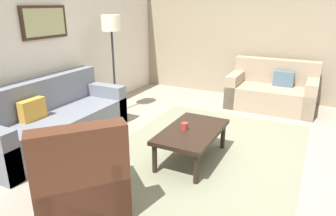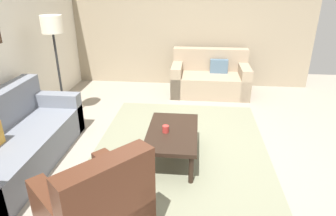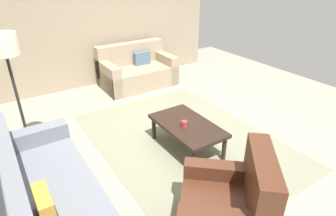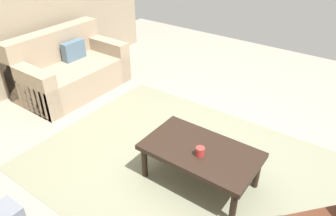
{
  "view_description": "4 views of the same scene",
  "coord_description": "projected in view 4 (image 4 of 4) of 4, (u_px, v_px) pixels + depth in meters",
  "views": [
    {
      "loc": [
        -3.43,
        -1.21,
        1.89
      ],
      "look_at": [
        -0.16,
        0.45,
        0.63
      ],
      "focal_mm": 32.56,
      "sensor_mm": 36.0,
      "label": 1
    },
    {
      "loc": [
        -3.54,
        -0.18,
        2.18
      ],
      "look_at": [
        0.06,
        0.18,
        0.62
      ],
      "focal_mm": 31.66,
      "sensor_mm": 36.0,
      "label": 2
    },
    {
      "loc": [
        -2.9,
        2.2,
        2.39
      ],
      "look_at": [
        -0.17,
        0.41,
        0.74
      ],
      "focal_mm": 30.22,
      "sensor_mm": 36.0,
      "label": 3
    },
    {
      "loc": [
        -1.32,
        2.2,
        2.33
      ],
      "look_at": [
        0.15,
        0.15,
        0.77
      ],
      "focal_mm": 34.04,
      "sensor_mm": 36.0,
      "label": 4
    }
  ],
  "objects": [
    {
      "name": "cup",
      "position": [
        200.0,
        152.0,
        2.92
      ],
      "size": [
        0.08,
        0.08,
        0.09
      ],
      "primitive_type": "cylinder",
      "color": "#B2332D",
      "rests_on": "coffee_table"
    },
    {
      "name": "coffee_table",
      "position": [
        201.0,
        153.0,
        3.05
      ],
      "size": [
        1.1,
        0.64,
        0.41
      ],
      "color": "black",
      "rests_on": "ground_plane"
    },
    {
      "name": "couch_loveseat",
      "position": [
        68.0,
        71.0,
        4.77
      ],
      "size": [
        0.92,
        1.55,
        0.88
      ],
      "color": "gray",
      "rests_on": "ground_plane"
    },
    {
      "name": "ground_plane",
      "position": [
        188.0,
        168.0,
        3.4
      ],
      "size": [
        8.0,
        8.0,
        0.0
      ],
      "primitive_type": "plane",
      "color": "gray"
    },
    {
      "name": "area_rug",
      "position": [
        188.0,
        167.0,
        3.4
      ],
      "size": [
        3.3,
        2.4,
        0.01
      ],
      "primitive_type": "cube",
      "color": "gray",
      "rests_on": "ground_plane"
    }
  ]
}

